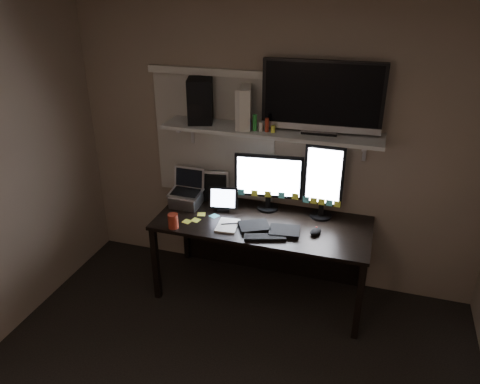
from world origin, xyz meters
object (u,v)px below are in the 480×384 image
at_px(keyboard, 269,229).
at_px(tv, 322,97).
at_px(monitor_landscape, 268,182).
at_px(mouse, 316,232).
at_px(laptop, 185,190).
at_px(game_console, 246,107).
at_px(desk, 266,233).
at_px(cup, 173,221).
at_px(monitor_portrait, 323,182).
at_px(tablet, 224,199).
at_px(speaker, 200,101).

distance_m(keyboard, tv, 1.12).
distance_m(monitor_landscape, mouse, 0.62).
height_order(keyboard, laptop, laptop).
xyz_separation_m(tv, game_console, (-0.61, -0.03, -0.12)).
bearing_deg(desk, cup, -147.28).
bearing_deg(keyboard, desk, 92.00).
relative_size(mouse, cup, 1.00).
relative_size(monitor_portrait, mouse, 5.36).
height_order(desk, tablet, tablet).
bearing_deg(monitor_landscape, mouse, -39.95).
bearing_deg(tablet, mouse, -21.01).
relative_size(mouse, tablet, 0.49).
bearing_deg(laptop, monitor_portrait, 8.57).
bearing_deg(tablet, monitor_landscape, 12.14).
height_order(desk, laptop, laptop).
bearing_deg(mouse, desk, 176.13).
distance_m(cup, tv, 1.54).
distance_m(monitor_portrait, game_console, 0.89).
relative_size(desk, cup, 14.67).
bearing_deg(monitor_landscape, laptop, -173.56).
bearing_deg(mouse, game_console, 176.18).
xyz_separation_m(monitor_portrait, game_console, (-0.67, -0.02, 0.59)).
bearing_deg(mouse, tv, 121.26).
bearing_deg(tablet, tv, 0.80).
bearing_deg(monitor_landscape, keyboard, -80.84).
height_order(cup, game_console, game_console).
relative_size(monitor_landscape, laptop, 1.84).
xyz_separation_m(mouse, game_console, (-0.68, 0.28, 0.89)).
distance_m(laptop, cup, 0.41).
height_order(keyboard, tablet, tablet).
bearing_deg(keyboard, monitor_portrait, 27.37).
relative_size(game_console, speaker, 0.90).
height_order(laptop, game_console, game_console).
xyz_separation_m(tablet, speaker, (-0.24, 0.13, 0.82)).
distance_m(monitor_landscape, game_console, 0.69).
height_order(desk, mouse, mouse).
xyz_separation_m(tablet, laptop, (-0.35, -0.02, 0.05)).
xyz_separation_m(mouse, tablet, (-0.84, 0.17, 0.09)).
bearing_deg(laptop, mouse, -6.07).
xyz_separation_m(monitor_landscape, speaker, (-0.60, -0.02, 0.67)).
xyz_separation_m(keyboard, tv, (0.30, 0.37, 1.02)).
distance_m(keyboard, cup, 0.79).
distance_m(desk, monitor_landscape, 0.45).
distance_m(monitor_landscape, monitor_portrait, 0.48).
height_order(monitor_landscape, mouse, monitor_landscape).
relative_size(monitor_portrait, tv, 0.70).
bearing_deg(mouse, monitor_landscape, 165.43).
bearing_deg(tablet, speaker, 142.30).
distance_m(laptop, game_console, 0.92).
height_order(game_console, speaker, speaker).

